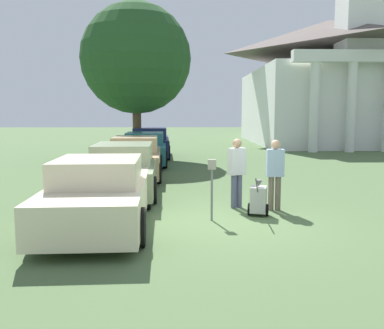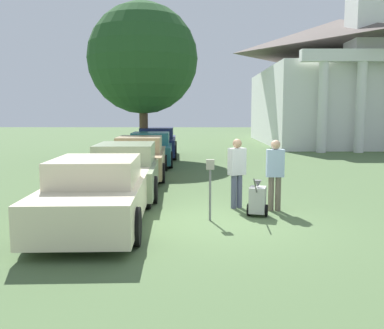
{
  "view_description": "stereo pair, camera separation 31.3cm",
  "coord_description": "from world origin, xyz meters",
  "px_view_note": "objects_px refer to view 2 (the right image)",
  "views": [
    {
      "loc": [
        -0.84,
        -9.23,
        2.41
      ],
      "look_at": [
        -0.62,
        1.43,
        1.1
      ],
      "focal_mm": 40.0,
      "sensor_mm": 36.0,
      "label": 1
    },
    {
      "loc": [
        -0.52,
        -9.23,
        2.41
      ],
      "look_at": [
        -0.62,
        1.43,
        1.1
      ],
      "focal_mm": 40.0,
      "sensor_mm": 36.0,
      "label": 2
    }
  ],
  "objects_px": {
    "parked_car_cream": "(98,194)",
    "parking_meter": "(210,178)",
    "parked_car_sage": "(127,170)",
    "parked_car_tan": "(140,158)",
    "person_worker": "(237,169)",
    "parked_car_navy": "(157,143)",
    "equipment_cart": "(258,200)",
    "person_supervisor": "(275,171)",
    "parked_car_teal": "(151,149)",
    "church": "(339,72)"
  },
  "relations": [
    {
      "from": "parked_car_tan",
      "to": "parked_car_navy",
      "type": "bearing_deg",
      "value": 87.57
    },
    {
      "from": "parked_car_sage",
      "to": "person_worker",
      "type": "height_order",
      "value": "person_worker"
    },
    {
      "from": "parked_car_sage",
      "to": "church",
      "type": "distance_m",
      "value": 24.72
    },
    {
      "from": "parked_car_cream",
      "to": "church",
      "type": "relative_size",
      "value": 0.19
    },
    {
      "from": "parked_car_sage",
      "to": "parked_car_navy",
      "type": "relative_size",
      "value": 1.03
    },
    {
      "from": "parked_car_navy",
      "to": "parked_car_tan",
      "type": "bearing_deg",
      "value": -92.43
    },
    {
      "from": "person_worker",
      "to": "church",
      "type": "distance_m",
      "value": 25.03
    },
    {
      "from": "church",
      "to": "parking_meter",
      "type": "bearing_deg",
      "value": -113.96
    },
    {
      "from": "parked_car_cream",
      "to": "equipment_cart",
      "type": "height_order",
      "value": "parked_car_cream"
    },
    {
      "from": "parked_car_tan",
      "to": "person_supervisor",
      "type": "relative_size",
      "value": 2.84
    },
    {
      "from": "equipment_cart",
      "to": "parking_meter",
      "type": "bearing_deg",
      "value": -144.07
    },
    {
      "from": "parked_car_navy",
      "to": "parked_car_cream",
      "type": "bearing_deg",
      "value": -92.43
    },
    {
      "from": "parked_car_cream",
      "to": "parking_meter",
      "type": "height_order",
      "value": "parked_car_cream"
    },
    {
      "from": "person_worker",
      "to": "equipment_cart",
      "type": "distance_m",
      "value": 1.11
    },
    {
      "from": "parking_meter",
      "to": "equipment_cart",
      "type": "height_order",
      "value": "parking_meter"
    },
    {
      "from": "parked_car_tan",
      "to": "equipment_cart",
      "type": "height_order",
      "value": "parked_car_tan"
    },
    {
      "from": "parking_meter",
      "to": "person_supervisor",
      "type": "relative_size",
      "value": 0.79
    },
    {
      "from": "parked_car_cream",
      "to": "parking_meter",
      "type": "distance_m",
      "value": 2.45
    },
    {
      "from": "parked_car_tan",
      "to": "parking_meter",
      "type": "distance_m",
      "value": 6.96
    },
    {
      "from": "parked_car_teal",
      "to": "equipment_cart",
      "type": "distance_m",
      "value": 10.64
    },
    {
      "from": "parking_meter",
      "to": "person_worker",
      "type": "distance_m",
      "value": 1.46
    },
    {
      "from": "parked_car_teal",
      "to": "equipment_cart",
      "type": "bearing_deg",
      "value": -73.11
    },
    {
      "from": "parked_car_cream",
      "to": "person_worker",
      "type": "relative_size",
      "value": 2.81
    },
    {
      "from": "parked_car_cream",
      "to": "person_worker",
      "type": "bearing_deg",
      "value": 26.04
    },
    {
      "from": "person_worker",
      "to": "church",
      "type": "bearing_deg",
      "value": -141.4
    },
    {
      "from": "church",
      "to": "parked_car_tan",
      "type": "bearing_deg",
      "value": -126.88
    },
    {
      "from": "parked_car_teal",
      "to": "person_worker",
      "type": "relative_size",
      "value": 2.91
    },
    {
      "from": "parked_car_sage",
      "to": "parked_car_tan",
      "type": "relative_size",
      "value": 1.08
    },
    {
      "from": "parked_car_teal",
      "to": "parking_meter",
      "type": "height_order",
      "value": "parked_car_teal"
    },
    {
      "from": "parked_car_tan",
      "to": "church",
      "type": "distance_m",
      "value": 22.16
    },
    {
      "from": "person_supervisor",
      "to": "church",
      "type": "distance_m",
      "value": 24.97
    },
    {
      "from": "parked_car_teal",
      "to": "person_worker",
      "type": "bearing_deg",
      "value": -73.76
    },
    {
      "from": "parked_car_sage",
      "to": "parked_car_navy",
      "type": "distance_m",
      "value": 10.26
    },
    {
      "from": "parked_car_sage",
      "to": "person_worker",
      "type": "relative_size",
      "value": 3.07
    },
    {
      "from": "parked_car_sage",
      "to": "parked_car_teal",
      "type": "height_order",
      "value": "parked_car_sage"
    },
    {
      "from": "parked_car_sage",
      "to": "parked_car_navy",
      "type": "height_order",
      "value": "parked_car_navy"
    },
    {
      "from": "parked_car_sage",
      "to": "parked_car_tan",
      "type": "xyz_separation_m",
      "value": [
        -0.0,
        3.17,
        0.01
      ]
    },
    {
      "from": "parked_car_cream",
      "to": "parked_car_tan",
      "type": "height_order",
      "value": "parked_car_tan"
    },
    {
      "from": "church",
      "to": "person_supervisor",
      "type": "bearing_deg",
      "value": -111.44
    },
    {
      "from": "equipment_cart",
      "to": "parked_car_teal",
      "type": "bearing_deg",
      "value": 124.15
    },
    {
      "from": "equipment_cart",
      "to": "parked_car_cream",
      "type": "bearing_deg",
      "value": -151.59
    },
    {
      "from": "person_supervisor",
      "to": "church",
      "type": "xyz_separation_m",
      "value": [
        8.98,
        22.87,
        4.43
      ]
    },
    {
      "from": "parked_car_navy",
      "to": "church",
      "type": "xyz_separation_m",
      "value": [
        12.99,
        10.22,
        4.68
      ]
    },
    {
      "from": "parked_car_cream",
      "to": "person_worker",
      "type": "height_order",
      "value": "person_worker"
    },
    {
      "from": "person_worker",
      "to": "person_supervisor",
      "type": "distance_m",
      "value": 0.95
    },
    {
      "from": "parking_meter",
      "to": "church",
      "type": "bearing_deg",
      "value": 66.04
    },
    {
      "from": "parked_car_teal",
      "to": "person_worker",
      "type": "xyz_separation_m",
      "value": [
        3.11,
        -9.2,
        0.3
      ]
    },
    {
      "from": "parked_car_tan",
      "to": "parked_car_teal",
      "type": "height_order",
      "value": "parked_car_tan"
    },
    {
      "from": "person_worker",
      "to": "church",
      "type": "relative_size",
      "value": 0.07
    },
    {
      "from": "parked_car_cream",
      "to": "parking_meter",
      "type": "xyz_separation_m",
      "value": [
        2.4,
        0.42,
        0.27
      ]
    }
  ]
}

